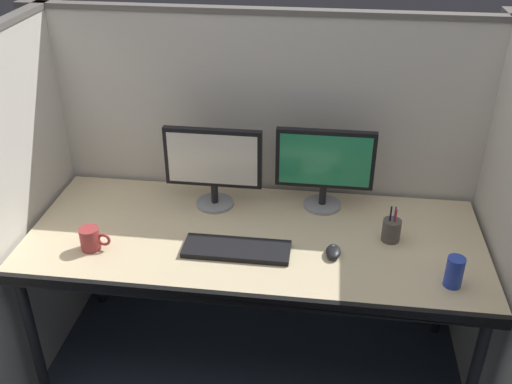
% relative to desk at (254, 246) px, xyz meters
% --- Properties ---
extents(cubicle_partition_rear, '(2.21, 0.06, 1.57)m').
position_rel_desk_xyz_m(cubicle_partition_rear, '(0.00, 0.46, 0.10)').
color(cubicle_partition_rear, beige).
rests_on(cubicle_partition_rear, ground).
extents(cubicle_partition_left, '(0.06, 1.41, 1.57)m').
position_rel_desk_xyz_m(cubicle_partition_left, '(-0.99, -0.09, 0.10)').
color(cubicle_partition_left, beige).
rests_on(cubicle_partition_left, ground).
extents(cubicle_partition_right, '(0.06, 1.41, 1.57)m').
position_rel_desk_xyz_m(cubicle_partition_right, '(0.99, -0.09, 0.10)').
color(cubicle_partition_right, beige).
rests_on(cubicle_partition_right, ground).
extents(desk, '(1.90, 0.80, 0.74)m').
position_rel_desk_xyz_m(desk, '(0.00, 0.00, 0.00)').
color(desk, beige).
rests_on(desk, ground).
extents(monitor_left, '(0.43, 0.17, 0.37)m').
position_rel_desk_xyz_m(monitor_left, '(-0.21, 0.23, 0.27)').
color(monitor_left, gray).
rests_on(monitor_left, desk).
extents(monitor_right, '(0.43, 0.17, 0.37)m').
position_rel_desk_xyz_m(monitor_right, '(0.27, 0.28, 0.27)').
color(monitor_right, gray).
rests_on(monitor_right, desk).
extents(keyboard_main, '(0.43, 0.15, 0.02)m').
position_rel_desk_xyz_m(keyboard_main, '(-0.06, -0.11, 0.06)').
color(keyboard_main, black).
rests_on(keyboard_main, desk).
extents(computer_mouse, '(0.06, 0.10, 0.04)m').
position_rel_desk_xyz_m(computer_mouse, '(0.33, -0.09, 0.07)').
color(computer_mouse, black).
rests_on(computer_mouse, desk).
extents(coffee_mug, '(0.13, 0.08, 0.09)m').
position_rel_desk_xyz_m(coffee_mug, '(-0.64, -0.17, 0.10)').
color(coffee_mug, '#993333').
rests_on(coffee_mug, desk).
extents(pen_cup, '(0.08, 0.08, 0.16)m').
position_rel_desk_xyz_m(pen_cup, '(0.56, 0.05, 0.10)').
color(pen_cup, '#4C4742').
rests_on(pen_cup, desk).
extents(soda_can, '(0.07, 0.07, 0.12)m').
position_rel_desk_xyz_m(soda_can, '(0.77, -0.22, 0.11)').
color(soda_can, '#263FB2').
rests_on(soda_can, desk).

